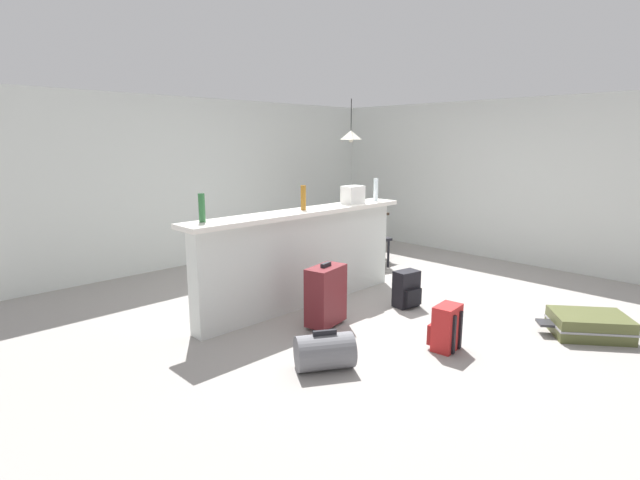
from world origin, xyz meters
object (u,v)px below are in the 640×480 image
object	(u,v)px
grocery_bag	(353,195)
suitcase_upright_maroon	(326,295)
bottle_amber	(303,198)
suitcase_flat_olive	(589,325)
backpack_red	(446,328)
pendant_lamp	(351,135)
dining_table	(348,219)
bottle_clear	(376,190)
backpack_black	(407,290)
bottle_green	(202,208)
dining_chair_near_partition	(371,232)
duffel_bag_grey	(325,352)

from	to	relation	value
grocery_bag	suitcase_upright_maroon	size ratio (longest dim) A/B	0.39
bottle_amber	suitcase_flat_olive	world-z (taller)	bottle_amber
grocery_bag	backpack_red	size ratio (longest dim) A/B	0.62
pendant_lamp	backpack_red	distance (m)	3.99
bottle_amber	dining_table	bearing A→B (deg)	29.76
bottle_amber	bottle_clear	xyz separation A→B (m)	(1.23, -0.03, 0.01)
bottle_clear	suitcase_upright_maroon	world-z (taller)	bottle_clear
backpack_black	grocery_bag	bearing A→B (deg)	89.31
bottle_green	suitcase_upright_maroon	bearing A→B (deg)	-37.35
backpack_black	backpack_red	distance (m)	1.17
bottle_amber	pendant_lamp	bearing A→B (deg)	29.42
suitcase_upright_maroon	backpack_red	world-z (taller)	suitcase_upright_maroon
bottle_amber	dining_chair_near_partition	xyz separation A→B (m)	(1.94, 0.62, -0.73)
pendant_lamp	suitcase_flat_olive	world-z (taller)	pendant_lamp
pendant_lamp	duffel_bag_grey	size ratio (longest dim) A/B	1.16
pendant_lamp	suitcase_upright_maroon	bearing A→B (deg)	-142.42
bottle_green	suitcase_flat_olive	world-z (taller)	bottle_green
backpack_red	bottle_clear	bearing A→B (deg)	57.36
bottle_green	dining_chair_near_partition	bearing A→B (deg)	9.83
dining_table	bottle_clear	bearing A→B (deg)	-122.67
suitcase_upright_maroon	bottle_amber	bearing A→B (deg)	65.92
suitcase_upright_maroon	backpack_black	distance (m)	1.11
pendant_lamp	duffel_bag_grey	bearing A→B (deg)	-140.76
dining_chair_near_partition	suitcase_flat_olive	distance (m)	3.33
suitcase_flat_olive	backpack_red	xyz separation A→B (m)	(-1.27, 0.82, 0.09)
duffel_bag_grey	dining_chair_near_partition	bearing A→B (deg)	33.70
dining_table	suitcase_flat_olive	world-z (taller)	dining_table
suitcase_flat_olive	grocery_bag	bearing A→B (deg)	102.22
bottle_amber	dining_chair_near_partition	world-z (taller)	bottle_amber
backpack_red	duffel_bag_grey	bearing A→B (deg)	155.05
suitcase_upright_maroon	backpack_red	xyz separation A→B (m)	(0.38, -1.16, -0.13)
grocery_bag	backpack_black	world-z (taller)	grocery_bag
dining_chair_near_partition	backpack_black	distance (m)	1.92
bottle_clear	suitcase_upright_maroon	xyz separation A→B (m)	(-1.53, -0.62, -0.92)
suitcase_upright_maroon	bottle_clear	bearing A→B (deg)	22.13
backpack_red	dining_table	bearing A→B (deg)	57.35
bottle_amber	grocery_bag	xyz separation A→B (m)	(0.80, -0.02, -0.03)
bottle_amber	suitcase_upright_maroon	distance (m)	1.16
pendant_lamp	backpack_black	xyz separation A→B (m)	(-1.28, -2.05, -1.75)
suitcase_flat_olive	backpack_black	world-z (taller)	backpack_black
suitcase_upright_maroon	duffel_bag_grey	bearing A→B (deg)	-135.54
bottle_amber	bottle_green	bearing A→B (deg)	176.59
bottle_clear	suitcase_flat_olive	size ratio (longest dim) A/B	0.34
bottle_green	bottle_clear	size ratio (longest dim) A/B	0.95
bottle_clear	backpack_red	xyz separation A→B (m)	(-1.14, -1.78, -1.05)
backpack_red	bottle_amber	bearing A→B (deg)	92.92
dining_table	backpack_black	world-z (taller)	dining_table
grocery_bag	pendant_lamp	world-z (taller)	pendant_lamp
bottle_green	suitcase_upright_maroon	distance (m)	1.51
bottle_green	duffel_bag_grey	size ratio (longest dim) A/B	0.49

